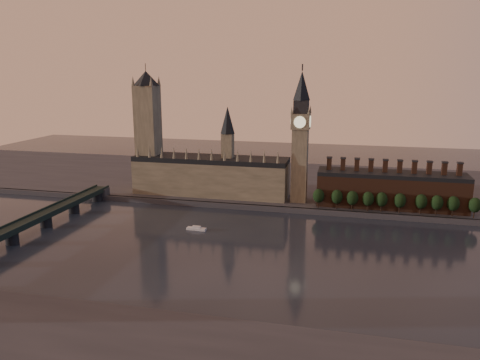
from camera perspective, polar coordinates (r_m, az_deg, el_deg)
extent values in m
plane|color=black|center=(278.22, 2.46, -9.19)|extent=(900.00, 900.00, 0.00)
cube|color=#424247|center=(361.41, 5.20, -3.60)|extent=(900.00, 4.00, 4.00)
cube|color=#424247|center=(447.72, 6.88, -0.37)|extent=(900.00, 180.00, 4.00)
cube|color=gray|center=(394.78, -3.59, 0.26)|extent=(130.00, 30.00, 28.00)
cube|color=black|center=(391.55, -3.62, 2.55)|extent=(130.00, 30.00, 4.00)
cube|color=gray|center=(385.76, -1.51, 3.92)|extent=(9.00, 9.00, 24.00)
cone|color=black|center=(382.78, -1.53, 7.32)|extent=(12.00, 12.00, 22.00)
cone|color=gray|center=(398.89, -12.38, 3.48)|extent=(2.60, 2.60, 10.00)
cone|color=gray|center=(394.37, -10.97, 3.44)|extent=(2.60, 2.60, 10.00)
cone|color=gray|center=(390.10, -9.53, 3.40)|extent=(2.60, 2.60, 10.00)
cone|color=gray|center=(386.08, -8.06, 3.35)|extent=(2.60, 2.60, 10.00)
cone|color=gray|center=(382.31, -6.56, 3.30)|extent=(2.60, 2.60, 10.00)
cone|color=gray|center=(378.82, -5.04, 3.24)|extent=(2.60, 2.60, 10.00)
cone|color=gray|center=(375.59, -3.48, 3.18)|extent=(2.60, 2.60, 10.00)
cone|color=gray|center=(372.65, -1.90, 3.12)|extent=(2.60, 2.60, 10.00)
cone|color=gray|center=(370.00, -0.29, 3.06)|extent=(2.60, 2.60, 10.00)
cone|color=gray|center=(367.64, 1.33, 2.99)|extent=(2.60, 2.60, 10.00)
cone|color=gray|center=(365.58, 2.98, 2.92)|extent=(2.60, 2.60, 10.00)
cone|color=gray|center=(363.82, 4.64, 2.84)|extent=(2.60, 2.60, 10.00)
cube|color=gray|center=(408.52, -11.08, 4.90)|extent=(18.00, 18.00, 90.00)
cone|color=black|center=(404.66, -11.40, 12.06)|extent=(24.00, 24.00, 12.00)
cylinder|color=#232326|center=(404.63, -11.44, 12.91)|extent=(0.50, 0.50, 12.00)
cone|color=gray|center=(400.89, -12.93, 11.70)|extent=(3.00, 3.00, 8.00)
cone|color=gray|center=(394.11, -10.80, 11.78)|extent=(3.00, 3.00, 8.00)
cone|color=gray|center=(415.31, -11.94, 11.78)|extent=(3.00, 3.00, 8.00)
cone|color=gray|center=(408.78, -9.87, 11.85)|extent=(3.00, 3.00, 8.00)
cube|color=gray|center=(372.06, 7.27, 1.75)|extent=(12.00, 12.00, 58.00)
cube|color=gray|center=(366.87, 7.43, 7.12)|extent=(14.00, 14.00, 12.00)
cube|color=#232326|center=(365.92, 7.48, 8.83)|extent=(11.00, 11.00, 10.00)
cone|color=black|center=(365.12, 7.55, 11.34)|extent=(13.00, 13.00, 22.00)
cylinder|color=#232326|center=(364.99, 7.62, 13.46)|extent=(1.00, 1.00, 5.00)
cylinder|color=beige|center=(359.75, 7.30, 7.01)|extent=(9.00, 0.50, 9.00)
cylinder|color=beige|center=(374.00, 7.55, 7.23)|extent=(9.00, 0.50, 9.00)
cylinder|color=beige|center=(367.69, 6.30, 7.16)|extent=(0.50, 9.00, 9.00)
cylinder|color=beige|center=(366.19, 8.56, 7.07)|extent=(0.50, 9.00, 9.00)
cone|color=gray|center=(360.37, 6.32, 8.48)|extent=(2.00, 2.00, 6.00)
cone|color=gray|center=(358.99, 8.40, 8.40)|extent=(2.00, 2.00, 6.00)
cone|color=gray|center=(373.24, 6.57, 8.63)|extent=(2.00, 2.00, 6.00)
cone|color=gray|center=(371.90, 8.58, 8.56)|extent=(2.00, 2.00, 6.00)
cube|color=#4D2D1D|center=(375.12, 17.88, -1.35)|extent=(110.00, 25.00, 24.00)
cube|color=black|center=(372.13, 18.03, 0.66)|extent=(110.00, 25.00, 3.00)
cube|color=#4D2D1D|center=(369.92, 10.82, 1.95)|extent=(3.50, 3.50, 9.00)
cube|color=#232326|center=(369.01, 10.86, 2.71)|extent=(4.20, 4.20, 1.00)
cube|color=#4D2D1D|center=(369.63, 12.44, 1.87)|extent=(3.50, 3.50, 9.00)
cube|color=#232326|center=(368.72, 12.48, 2.63)|extent=(4.20, 4.20, 1.00)
cube|color=#4D2D1D|center=(369.64, 14.06, 1.78)|extent=(3.50, 3.50, 9.00)
cube|color=#232326|center=(368.73, 14.10, 2.55)|extent=(4.20, 4.20, 1.00)
cube|color=#4D2D1D|center=(369.95, 15.67, 1.70)|extent=(3.50, 3.50, 9.00)
cube|color=#232326|center=(369.04, 15.72, 2.46)|extent=(4.20, 4.20, 1.00)
cube|color=#4D2D1D|center=(370.55, 17.29, 1.61)|extent=(3.50, 3.50, 9.00)
cube|color=#232326|center=(369.64, 17.34, 2.37)|extent=(4.20, 4.20, 1.00)
cube|color=#4D2D1D|center=(371.44, 18.89, 1.52)|extent=(3.50, 3.50, 9.00)
cube|color=#232326|center=(370.53, 18.95, 2.28)|extent=(4.20, 4.20, 1.00)
cube|color=#4D2D1D|center=(372.62, 20.49, 1.43)|extent=(3.50, 3.50, 9.00)
cube|color=#232326|center=(371.72, 20.55, 2.19)|extent=(4.20, 4.20, 1.00)
cube|color=#4D2D1D|center=(374.09, 22.07, 1.34)|extent=(3.50, 3.50, 9.00)
cube|color=#232326|center=(373.19, 22.14, 2.09)|extent=(4.20, 4.20, 1.00)
cube|color=#4D2D1D|center=(375.85, 23.64, 1.25)|extent=(3.50, 3.50, 9.00)
cube|color=#232326|center=(374.95, 23.71, 2.00)|extent=(4.20, 4.20, 1.00)
cube|color=#4D2D1D|center=(377.88, 25.20, 1.16)|extent=(3.50, 3.50, 9.00)
cube|color=#232326|center=(376.99, 25.27, 1.91)|extent=(4.20, 4.20, 1.00)
cylinder|color=black|center=(361.59, 9.52, -2.90)|extent=(0.80, 0.80, 6.00)
ellipsoid|color=black|center=(359.88, 9.56, -1.90)|extent=(8.60, 8.60, 10.75)
cylinder|color=black|center=(361.25, 11.69, -3.00)|extent=(0.80, 0.80, 6.00)
ellipsoid|color=black|center=(359.53, 11.73, -2.01)|extent=(8.60, 8.60, 10.75)
cylinder|color=black|center=(360.40, 13.49, -3.13)|extent=(0.80, 0.80, 6.00)
ellipsoid|color=black|center=(358.69, 13.54, -2.14)|extent=(8.60, 8.60, 10.75)
cylinder|color=black|center=(360.95, 15.29, -3.22)|extent=(0.80, 0.80, 6.00)
ellipsoid|color=black|center=(359.24, 15.35, -2.22)|extent=(8.60, 8.60, 10.75)
cylinder|color=black|center=(361.92, 16.81, -3.27)|extent=(0.80, 0.80, 6.00)
ellipsoid|color=black|center=(360.21, 16.88, -2.28)|extent=(8.60, 8.60, 10.75)
cylinder|color=black|center=(363.08, 18.84, -3.37)|extent=(0.80, 0.80, 6.00)
ellipsoid|color=black|center=(361.37, 18.92, -2.38)|extent=(8.60, 8.60, 10.75)
cylinder|color=black|center=(365.74, 21.13, -3.43)|extent=(0.80, 0.80, 6.00)
ellipsoid|color=black|center=(364.05, 21.21, -2.45)|extent=(8.60, 8.60, 10.75)
cylinder|color=black|center=(366.88, 22.79, -3.53)|extent=(0.80, 0.80, 6.00)
ellipsoid|color=black|center=(365.19, 22.88, -2.55)|extent=(8.60, 8.60, 10.75)
cylinder|color=black|center=(369.07, 24.47, -3.59)|extent=(0.80, 0.80, 6.00)
ellipsoid|color=black|center=(367.39, 24.56, -2.62)|extent=(8.60, 8.60, 10.75)
cylinder|color=black|center=(371.40, 26.62, -3.71)|extent=(0.80, 0.80, 6.00)
ellipsoid|color=black|center=(369.73, 26.72, -2.74)|extent=(8.60, 8.60, 10.75)
cube|color=black|center=(334.80, -24.84, -4.90)|extent=(12.00, 200.00, 2.50)
cube|color=black|center=(337.63, -25.61, -4.50)|extent=(1.00, 200.00, 1.30)
cube|color=black|center=(330.94, -24.12, -4.69)|extent=(1.00, 200.00, 1.30)
cube|color=#424247|center=(410.63, -16.72, -1.35)|extent=(14.00, 8.00, 6.00)
cylinder|color=#232326|center=(327.56, -26.04, -6.35)|extent=(8.00, 8.00, 7.75)
cylinder|color=#232326|center=(352.84, -22.58, -4.68)|extent=(8.00, 8.00, 7.75)
cylinder|color=#232326|center=(379.49, -19.61, -3.22)|extent=(8.00, 8.00, 7.75)
cylinder|color=#232326|center=(407.23, -17.04, -1.95)|extent=(8.00, 8.00, 7.75)
cube|color=silver|center=(321.82, -5.34, -5.95)|extent=(13.61, 4.42, 1.54)
cube|color=silver|center=(321.39, -5.34, -5.72)|extent=(5.88, 3.13, 1.15)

